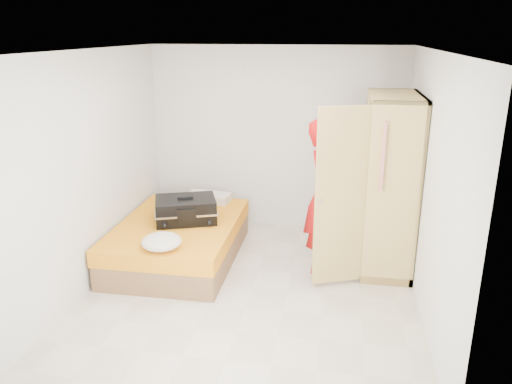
% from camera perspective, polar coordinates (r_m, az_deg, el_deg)
% --- Properties ---
extents(room, '(4.00, 4.02, 2.60)m').
position_cam_1_polar(room, '(5.26, -0.44, 1.61)').
color(room, beige).
rests_on(room, ground).
extents(bed, '(1.42, 2.02, 0.50)m').
position_cam_1_polar(bed, '(6.42, -8.78, -5.47)').
color(bed, brown).
rests_on(bed, ground).
extents(wardrobe, '(1.13, 1.40, 2.10)m').
position_cam_1_polar(wardrobe, '(6.11, 14.53, 0.41)').
color(wardrobe, '#DBB76B').
rests_on(wardrobe, ground).
extents(person, '(0.53, 0.73, 1.85)m').
position_cam_1_polar(person, '(5.91, 7.87, -0.54)').
color(person, red).
rests_on(person, ground).
extents(suitcase, '(0.89, 0.77, 0.32)m').
position_cam_1_polar(suitcase, '(6.30, -8.03, -2.03)').
color(suitcase, black).
rests_on(suitcase, bed).
extents(round_cushion, '(0.44, 0.44, 0.17)m').
position_cam_1_polar(round_cushion, '(5.57, -10.73, -5.60)').
color(round_cushion, white).
rests_on(round_cushion, bed).
extents(pillow, '(0.63, 0.38, 0.11)m').
position_cam_1_polar(pillow, '(7.02, -5.43, -0.59)').
color(pillow, white).
rests_on(pillow, bed).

